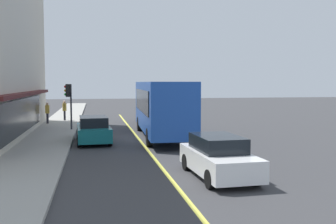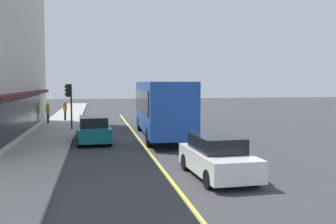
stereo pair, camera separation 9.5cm
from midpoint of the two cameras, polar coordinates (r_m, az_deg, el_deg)
ground at (r=24.75m, az=-4.29°, el=-3.75°), size 120.00×120.00×0.00m
sidewalk at (r=24.76m, az=-16.81°, el=-3.74°), size 80.00×2.92×0.15m
lane_centre_stripe at (r=24.75m, az=-4.29°, el=-3.74°), size 36.00×0.16×0.01m
bus at (r=24.74m, az=-0.86°, el=0.88°), size 11.22×2.95×3.50m
traffic_light at (r=28.52m, az=-14.10°, el=2.31°), size 0.30×0.52×3.20m
car_navy at (r=34.17m, az=-2.51°, el=-0.26°), size 4.39×2.05×1.52m
car_white at (r=14.55m, az=7.35°, el=-6.51°), size 4.37×2.01×1.52m
car_teal at (r=23.01m, az=-10.67°, el=-2.56°), size 4.39×2.04×1.52m
pedestrian_waiting at (r=35.52m, az=-14.64°, el=0.50°), size 0.34×0.34×1.73m
pedestrian_at_corner at (r=33.17m, az=-16.97°, el=0.17°), size 0.34×0.34×1.71m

